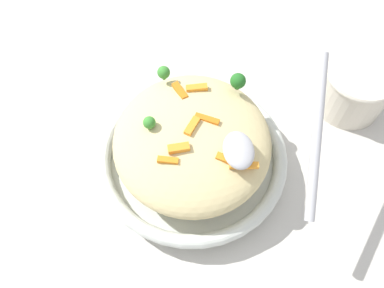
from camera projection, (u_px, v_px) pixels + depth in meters
ground_plane at (192, 166)px, 0.61m from camera, size 2.40×2.40×0.00m
serving_bowl at (192, 158)px, 0.59m from camera, size 0.28×0.28×0.04m
pasta_mound at (192, 141)px, 0.54m from camera, size 0.23×0.22×0.07m
carrot_piece_0 at (168, 160)px, 0.49m from camera, size 0.01×0.03×0.01m
carrot_piece_1 at (197, 88)px, 0.55m from camera, size 0.01×0.03×0.01m
carrot_piece_2 at (191, 127)px, 0.51m from camera, size 0.03×0.02×0.01m
carrot_piece_3 at (180, 91)px, 0.55m from camera, size 0.03×0.02×0.01m
carrot_piece_4 at (244, 165)px, 0.49m from camera, size 0.01×0.04×0.01m
carrot_piece_5 at (207, 119)px, 0.52m from camera, size 0.02×0.03×0.01m
carrot_piece_6 at (179, 148)px, 0.49m from camera, size 0.01×0.03×0.01m
carrot_piece_7 at (228, 160)px, 0.49m from camera, size 0.02×0.03×0.01m
broccoli_floret_0 at (238, 81)px, 0.54m from camera, size 0.02×0.02×0.03m
broccoli_floret_1 at (149, 123)px, 0.51m from camera, size 0.02×0.02×0.02m
broccoli_floret_2 at (164, 73)px, 0.56m from camera, size 0.02×0.02×0.02m
serving_spoon at (269, 145)px, 0.47m from camera, size 0.17×0.13×0.11m
companion_bowl at (355, 88)px, 0.63m from camera, size 0.11×0.11×0.08m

